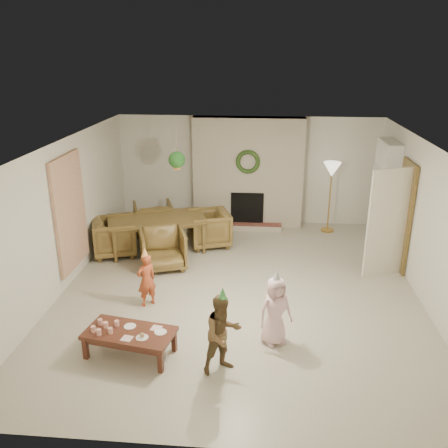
# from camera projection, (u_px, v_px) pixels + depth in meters

# --- Properties ---
(floor) EXTENTS (7.00, 7.00, 0.00)m
(floor) POSITION_uv_depth(u_px,v_px,m) (239.00, 289.00, 8.20)
(floor) COLOR #B7B29E
(floor) RESTS_ON ground
(ceiling) EXTENTS (7.00, 7.00, 0.00)m
(ceiling) POSITION_uv_depth(u_px,v_px,m) (241.00, 146.00, 7.34)
(ceiling) COLOR white
(ceiling) RESTS_ON wall_back
(wall_back) EXTENTS (7.00, 0.00, 7.00)m
(wall_back) POSITION_uv_depth(u_px,v_px,m) (248.00, 170.00, 11.04)
(wall_back) COLOR silver
(wall_back) RESTS_ON floor
(wall_front) EXTENTS (7.00, 0.00, 7.00)m
(wall_front) POSITION_uv_depth(u_px,v_px,m) (220.00, 347.00, 4.50)
(wall_front) COLOR silver
(wall_front) RESTS_ON floor
(wall_left) EXTENTS (0.00, 7.00, 7.00)m
(wall_left) POSITION_uv_depth(u_px,v_px,m) (63.00, 216.00, 8.02)
(wall_left) COLOR silver
(wall_left) RESTS_ON floor
(wall_right) EXTENTS (0.00, 7.00, 7.00)m
(wall_right) POSITION_uv_depth(u_px,v_px,m) (429.00, 227.00, 7.52)
(wall_right) COLOR silver
(wall_right) RESTS_ON floor
(fireplace_mass) EXTENTS (2.50, 0.40, 2.50)m
(fireplace_mass) POSITION_uv_depth(u_px,v_px,m) (248.00, 173.00, 10.85)
(fireplace_mass) COLOR #562F16
(fireplace_mass) RESTS_ON floor
(fireplace_hearth) EXTENTS (1.60, 0.30, 0.12)m
(fireplace_hearth) POSITION_uv_depth(u_px,v_px,m) (247.00, 226.00, 10.94)
(fireplace_hearth) COLOR maroon
(fireplace_hearth) RESTS_ON floor
(fireplace_firebox) EXTENTS (0.75, 0.12, 0.75)m
(fireplace_firebox) POSITION_uv_depth(u_px,v_px,m) (247.00, 208.00, 10.96)
(fireplace_firebox) COLOR black
(fireplace_firebox) RESTS_ON floor
(fireplace_wreath) EXTENTS (0.54, 0.10, 0.54)m
(fireplace_wreath) POSITION_uv_depth(u_px,v_px,m) (248.00, 162.00, 10.53)
(fireplace_wreath) COLOR #234218
(fireplace_wreath) RESTS_ON fireplace_mass
(floor_lamp_base) EXTENTS (0.30, 0.30, 0.03)m
(floor_lamp_base) POSITION_uv_depth(u_px,v_px,m) (327.00, 230.00, 10.85)
(floor_lamp_base) COLOR gold
(floor_lamp_base) RESTS_ON floor
(floor_lamp_post) EXTENTS (0.03, 0.03, 1.43)m
(floor_lamp_post) POSITION_uv_depth(u_px,v_px,m) (330.00, 200.00, 10.60)
(floor_lamp_post) COLOR gold
(floor_lamp_post) RESTS_ON floor
(floor_lamp_shade) EXTENTS (0.38, 0.38, 0.32)m
(floor_lamp_shade) POSITION_uv_depth(u_px,v_px,m) (332.00, 169.00, 10.36)
(floor_lamp_shade) COLOR beige
(floor_lamp_shade) RESTS_ON floor_lamp_post
(bookshelf_carcass) EXTENTS (0.30, 1.00, 2.20)m
(bookshelf_carcass) POSITION_uv_depth(u_px,v_px,m) (384.00, 194.00, 9.74)
(bookshelf_carcass) COLOR white
(bookshelf_carcass) RESTS_ON floor
(bookshelf_shelf_a) EXTENTS (0.30, 0.92, 0.03)m
(bookshelf_shelf_a) POSITION_uv_depth(u_px,v_px,m) (380.00, 224.00, 9.97)
(bookshelf_shelf_a) COLOR white
(bookshelf_shelf_a) RESTS_ON bookshelf_carcass
(bookshelf_shelf_b) EXTENTS (0.30, 0.92, 0.03)m
(bookshelf_shelf_b) POSITION_uv_depth(u_px,v_px,m) (382.00, 206.00, 9.83)
(bookshelf_shelf_b) COLOR white
(bookshelf_shelf_b) RESTS_ON bookshelf_carcass
(bookshelf_shelf_c) EXTENTS (0.30, 0.92, 0.03)m
(bookshelf_shelf_c) POSITION_uv_depth(u_px,v_px,m) (384.00, 187.00, 9.69)
(bookshelf_shelf_c) COLOR white
(bookshelf_shelf_c) RESTS_ON bookshelf_carcass
(bookshelf_shelf_d) EXTENTS (0.30, 0.92, 0.03)m
(bookshelf_shelf_d) POSITION_uv_depth(u_px,v_px,m) (386.00, 168.00, 9.55)
(bookshelf_shelf_d) COLOR white
(bookshelf_shelf_d) RESTS_ON bookshelf_carcass
(books_row_lower) EXTENTS (0.20, 0.40, 0.24)m
(books_row_lower) POSITION_uv_depth(u_px,v_px,m) (381.00, 220.00, 9.78)
(books_row_lower) COLOR maroon
(books_row_lower) RESTS_ON bookshelf_shelf_a
(books_row_mid) EXTENTS (0.20, 0.44, 0.24)m
(books_row_mid) POSITION_uv_depth(u_px,v_px,m) (381.00, 199.00, 9.83)
(books_row_mid) COLOR #295198
(books_row_mid) RESTS_ON bookshelf_shelf_b
(books_row_upper) EXTENTS (0.20, 0.36, 0.22)m
(books_row_upper) POSITION_uv_depth(u_px,v_px,m) (385.00, 182.00, 9.55)
(books_row_upper) COLOR #A88024
(books_row_upper) RESTS_ON bookshelf_shelf_c
(door_frame) EXTENTS (0.05, 0.86, 2.04)m
(door_frame) POSITION_uv_depth(u_px,v_px,m) (404.00, 216.00, 8.73)
(door_frame) COLOR brown
(door_frame) RESTS_ON floor
(door_leaf) EXTENTS (0.77, 0.32, 2.00)m
(door_leaf) POSITION_uv_depth(u_px,v_px,m) (388.00, 223.00, 8.41)
(door_leaf) COLOR beige
(door_leaf) RESTS_ON floor
(curtain_panel) EXTENTS (0.06, 1.20, 2.00)m
(curtain_panel) POSITION_uv_depth(u_px,v_px,m) (70.00, 213.00, 8.20)
(curtain_panel) COLOR beige
(curtain_panel) RESTS_ON wall_left
(dining_table) EXTENTS (2.19, 1.66, 0.68)m
(dining_table) POSITION_uv_depth(u_px,v_px,m) (158.00, 235.00, 9.69)
(dining_table) COLOR brown
(dining_table) RESTS_ON floor
(dining_chair_near) EXTENTS (1.03, 1.05, 0.75)m
(dining_chair_near) POSITION_uv_depth(u_px,v_px,m) (163.00, 249.00, 8.90)
(dining_chair_near) COLOR brown
(dining_chair_near) RESTS_ON floor
(dining_chair_far) EXTENTS (1.03, 1.05, 0.75)m
(dining_chair_far) POSITION_uv_depth(u_px,v_px,m) (153.00, 219.00, 10.46)
(dining_chair_far) COLOR brown
(dining_chair_far) RESTS_ON floor
(dining_chair_left) EXTENTS (1.05, 1.03, 0.75)m
(dining_chair_left) POSITION_uv_depth(u_px,v_px,m) (115.00, 237.00, 9.49)
(dining_chair_left) COLOR brown
(dining_chair_left) RESTS_ON floor
(dining_chair_right) EXTENTS (1.05, 1.03, 0.75)m
(dining_chair_right) POSITION_uv_depth(u_px,v_px,m) (209.00, 228.00, 9.92)
(dining_chair_right) COLOR brown
(dining_chair_right) RESTS_ON floor
(hanging_plant_cord) EXTENTS (0.01, 0.01, 0.70)m
(hanging_plant_cord) POSITION_uv_depth(u_px,v_px,m) (176.00, 148.00, 8.97)
(hanging_plant_cord) COLOR tan
(hanging_plant_cord) RESTS_ON ceiling
(hanging_plant_pot) EXTENTS (0.16, 0.16, 0.12)m
(hanging_plant_pot) POSITION_uv_depth(u_px,v_px,m) (177.00, 166.00, 9.09)
(hanging_plant_pot) COLOR #A46F35
(hanging_plant_pot) RESTS_ON hanging_plant_cord
(hanging_plant_foliage) EXTENTS (0.32, 0.32, 0.32)m
(hanging_plant_foliage) POSITION_uv_depth(u_px,v_px,m) (177.00, 160.00, 9.05)
(hanging_plant_foliage) COLOR #1B511B
(hanging_plant_foliage) RESTS_ON hanging_plant_pot
(coffee_table_top) EXTENTS (1.27, 0.80, 0.05)m
(coffee_table_top) POSITION_uv_depth(u_px,v_px,m) (130.00, 333.00, 6.34)
(coffee_table_top) COLOR #53291B
(coffee_table_top) RESTS_ON floor
(coffee_table_apron) EXTENTS (1.17, 0.69, 0.07)m
(coffee_table_apron) POSITION_uv_depth(u_px,v_px,m) (130.00, 337.00, 6.36)
(coffee_table_apron) COLOR #53291B
(coffee_table_apron) RESTS_ON floor
(coffee_leg_fl) EXTENTS (0.07, 0.07, 0.31)m
(coffee_leg_fl) POSITION_uv_depth(u_px,v_px,m) (86.00, 348.00, 6.32)
(coffee_leg_fl) COLOR #53291B
(coffee_leg_fl) RESTS_ON floor
(coffee_leg_fr) EXTENTS (0.07, 0.07, 0.31)m
(coffee_leg_fr) POSITION_uv_depth(u_px,v_px,m) (160.00, 362.00, 6.05)
(coffee_leg_fr) COLOR #53291B
(coffee_leg_fr) RESTS_ON floor
(coffee_leg_bl) EXTENTS (0.07, 0.07, 0.31)m
(coffee_leg_bl) POSITION_uv_depth(u_px,v_px,m) (104.00, 329.00, 6.76)
(coffee_leg_bl) COLOR #53291B
(coffee_leg_bl) RESTS_ON floor
(coffee_leg_br) EXTENTS (0.07, 0.07, 0.31)m
(coffee_leg_br) POSITION_uv_depth(u_px,v_px,m) (174.00, 341.00, 6.49)
(coffee_leg_br) COLOR #53291B
(coffee_leg_br) RESTS_ON floor
(cup_a) EXTENTS (0.07, 0.07, 0.08)m
(cup_a) POSITION_uv_depth(u_px,v_px,m) (93.00, 329.00, 6.31)
(cup_a) COLOR white
(cup_a) RESTS_ON coffee_table_top
(cup_b) EXTENTS (0.07, 0.07, 0.08)m
(cup_b) POSITION_uv_depth(u_px,v_px,m) (100.00, 322.00, 6.47)
(cup_b) COLOR white
(cup_b) RESTS_ON coffee_table_top
(cup_c) EXTENTS (0.07, 0.07, 0.08)m
(cup_c) POSITION_uv_depth(u_px,v_px,m) (99.00, 332.00, 6.24)
(cup_c) COLOR white
(cup_c) RESTS_ON coffee_table_top
(cup_d) EXTENTS (0.07, 0.07, 0.08)m
(cup_d) POSITION_uv_depth(u_px,v_px,m) (106.00, 325.00, 6.41)
(cup_d) COLOR white
(cup_d) RESTS_ON coffee_table_top
(cup_e) EXTENTS (0.07, 0.07, 0.08)m
(cup_e) POSITION_uv_depth(u_px,v_px,m) (110.00, 331.00, 6.27)
(cup_e) COLOR white
(cup_e) RESTS_ON coffee_table_top
(cup_f) EXTENTS (0.07, 0.07, 0.08)m
(cup_f) POSITION_uv_depth(u_px,v_px,m) (117.00, 323.00, 6.44)
(cup_f) COLOR white
(cup_f) RESTS_ON coffee_table_top
(plate_a) EXTENTS (0.19, 0.19, 0.01)m
(plate_a) POSITION_uv_depth(u_px,v_px,m) (130.00, 326.00, 6.44)
(plate_a) COLOR white
(plate_a) RESTS_ON coffee_table_top
(plate_b) EXTENTS (0.19, 0.19, 0.01)m
(plate_b) POSITION_uv_depth(u_px,v_px,m) (142.00, 337.00, 6.19)
(plate_b) COLOR white
(plate_b) RESTS_ON coffee_table_top
(plate_c) EXTENTS (0.19, 0.19, 0.01)m
(plate_c) POSITION_uv_depth(u_px,v_px,m) (161.00, 332.00, 6.31)
(plate_c) COLOR white
(plate_c) RESTS_ON coffee_table_top
(food_scoop) EXTENTS (0.07, 0.07, 0.06)m
(food_scoop) POSITION_uv_depth(u_px,v_px,m) (142.00, 335.00, 6.18)
(food_scoop) COLOR tan
(food_scoop) RESTS_ON plate_b
(napkin_left) EXTENTS (0.16, 0.16, 0.01)m
(napkin_left) POSITION_uv_depth(u_px,v_px,m) (127.00, 338.00, 6.17)
(napkin_left) COLOR beige
(napkin_left) RESTS_ON coffee_table_top
(napkin_right) EXTENTS (0.16, 0.16, 0.01)m
(napkin_right) POSITION_uv_depth(u_px,v_px,m) (156.00, 328.00, 6.40)
(napkin_right) COLOR beige
(napkin_right) RESTS_ON coffee_table_top
(child_red) EXTENTS (0.38, 0.37, 0.89)m
(child_red) POSITION_uv_depth(u_px,v_px,m) (146.00, 280.00, 7.56)
(child_red) COLOR #B04725
(child_red) RESTS_ON floor
(party_hat_red) EXTENTS (0.16, 0.16, 0.17)m
(party_hat_red) POSITION_uv_depth(u_px,v_px,m) (145.00, 252.00, 7.40)
(party_hat_red) COLOR #FAED53
(party_hat_red) RESTS_ON child_red
(child_plaid) EXTENTS (0.66, 0.62, 1.07)m
(child_plaid) POSITION_uv_depth(u_px,v_px,m) (223.00, 334.00, 5.97)
(child_plaid) COLOR maroon
(child_plaid) RESTS_ON floor
(party_hat_plaid) EXTENTS (0.15, 0.15, 0.18)m
(party_hat_plaid) POSITION_uv_depth(u_px,v_px,m) (223.00, 294.00, 5.77)
(party_hat_plaid) COLOR green
(party_hat_plaid) RESTS_ON child_plaid
(child_pink) EXTENTS (0.58, 0.50, 1.00)m
(child_pink) POSITION_uv_depth(u_px,v_px,m) (275.00, 311.00, 6.56)
(child_pink) COLOR #FAC8D0
(child_pink) RESTS_ON floor
(party_hat_pink) EXTENTS (0.16, 0.16, 0.18)m
(party_hat_pink) POSITION_uv_depth(u_px,v_px,m) (277.00, 276.00, 6.37)
(party_hat_pink) COLOR #AEADB4
(party_hat_pink) RESTS_ON child_pink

